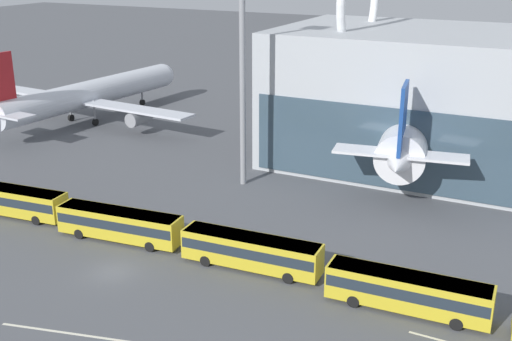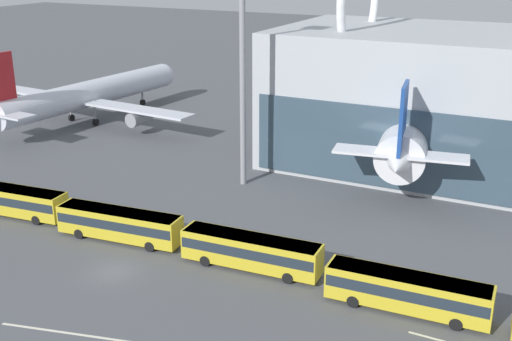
# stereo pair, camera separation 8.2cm
# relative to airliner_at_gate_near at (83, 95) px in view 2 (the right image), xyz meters

# --- Properties ---
(ground_plane) EXTENTS (440.00, 440.00, 0.00)m
(ground_plane) POSITION_rel_airliner_at_gate_near_xyz_m (36.51, -38.79, -4.51)
(ground_plane) COLOR #515459
(airliner_at_gate_near) EXTENTS (43.05, 42.87, 13.33)m
(airliner_at_gate_near) POSITION_rel_airliner_at_gate_near_xyz_m (0.00, 0.00, 0.00)
(airliner_at_gate_near) COLOR silver
(airliner_at_gate_near) RESTS_ON ground_plane
(airliner_at_gate_far) EXTENTS (40.08, 41.47, 13.77)m
(airliner_at_gate_far) POSITION_rel_airliner_at_gate_near_xyz_m (52.42, 2.56, 1.02)
(airliner_at_gate_far) COLOR white
(airliner_at_gate_far) RESTS_ON ground_plane
(shuttle_bus_0) EXTENTS (12.95, 3.74, 3.08)m
(shuttle_bus_0) POSITION_rel_airliner_at_gate_near_xyz_m (18.94, -33.37, -2.69)
(shuttle_bus_0) COLOR gold
(shuttle_bus_0) RESTS_ON ground_plane
(shuttle_bus_1) EXTENTS (12.95, 3.76, 3.08)m
(shuttle_bus_1) POSITION_rel_airliner_at_gate_near_xyz_m (33.03, -33.21, -2.69)
(shuttle_bus_1) COLOR gold
(shuttle_bus_1) RESTS_ON ground_plane
(shuttle_bus_2) EXTENTS (12.88, 3.25, 3.08)m
(shuttle_bus_2) POSITION_rel_airliner_at_gate_near_xyz_m (47.13, -32.75, -2.69)
(shuttle_bus_2) COLOR gold
(shuttle_bus_2) RESTS_ON ground_plane
(shuttle_bus_3) EXTENTS (12.86, 3.08, 3.08)m
(shuttle_bus_3) POSITION_rel_airliner_at_gate_near_xyz_m (61.22, -33.55, -2.69)
(shuttle_bus_3) COLOR gold
(shuttle_bus_3) RESTS_ON ground_plane
(floodlight_mast) EXTENTS (2.83, 2.83, 26.53)m
(floodlight_mast) POSITION_rel_airliner_at_gate_near_xyz_m (36.37, -13.73, 12.47)
(floodlight_mast) COLOR gray
(floodlight_mast) RESTS_ON ground_plane
(lane_stripe_3) EXTENTS (7.63, 0.81, 0.01)m
(lane_stripe_3) POSITION_rel_airliner_at_gate_near_xyz_m (61.11, -33.04, -4.51)
(lane_stripe_3) COLOR silver
(lane_stripe_3) RESTS_ON ground_plane
(lane_stripe_4) EXTENTS (11.30, 2.91, 0.01)m
(lane_stripe_4) POSITION_rel_airliner_at_gate_near_xyz_m (39.87, -47.79, -4.51)
(lane_stripe_4) COLOR silver
(lane_stripe_4) RESTS_ON ground_plane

